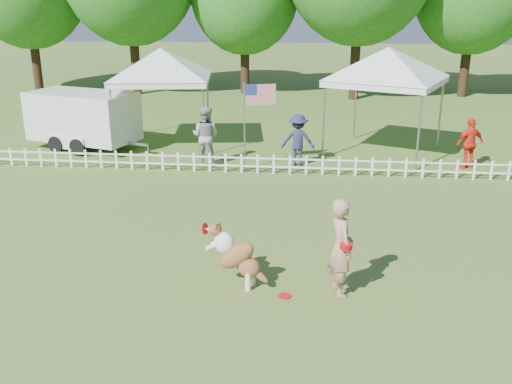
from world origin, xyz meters
TOP-DOWN VIEW (x-y plane):
  - ground at (0.00, 0.00)m, footprint 120.00×120.00m
  - picket_fence at (0.00, 7.00)m, footprint 22.00×0.08m
  - handler at (1.49, -0.38)m, footprint 0.62×0.77m
  - dog at (-0.40, -0.27)m, footprint 1.24×0.70m
  - frisbee_on_turf at (0.51, -0.62)m, footprint 0.28×0.28m
  - canopy_tent_left at (-4.48, 10.14)m, footprint 3.72×3.72m
  - canopy_tent_right at (3.33, 9.86)m, footprint 4.49×4.49m
  - cargo_trailer at (-7.24, 9.47)m, footprint 5.09×3.39m
  - flag_pole at (-1.18, 7.26)m, footprint 1.03×0.46m
  - spectator_a at (-2.51, 7.82)m, footprint 1.07×0.92m
  - spectator_b at (0.45, 8.02)m, footprint 1.09×0.64m
  - spectator_c at (5.86, 8.21)m, footprint 1.03×0.75m
  - tree_center_left at (-3.00, 22.50)m, footprint 6.00×6.00m

SIDE VIEW (x-z plane):
  - ground at x=0.00m, z-range 0.00..0.00m
  - frisbee_on_turf at x=0.51m, z-range 0.00..0.02m
  - picket_fence at x=0.00m, z-range 0.00..0.60m
  - dog at x=-0.40m, z-range 0.00..1.21m
  - spectator_c at x=5.86m, z-range 0.00..1.63m
  - spectator_b at x=0.45m, z-range 0.00..1.67m
  - handler at x=1.49m, z-range 0.00..1.85m
  - spectator_a at x=-2.51m, z-range 0.00..1.90m
  - cargo_trailer at x=-7.24m, z-range 0.00..2.06m
  - flag_pole at x=-1.18m, z-range 0.00..2.75m
  - canopy_tent_left at x=-4.48m, z-range 0.00..3.43m
  - canopy_tent_right at x=3.33m, z-range 0.00..3.54m
  - tree_center_left at x=-3.00m, z-range 0.00..9.80m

